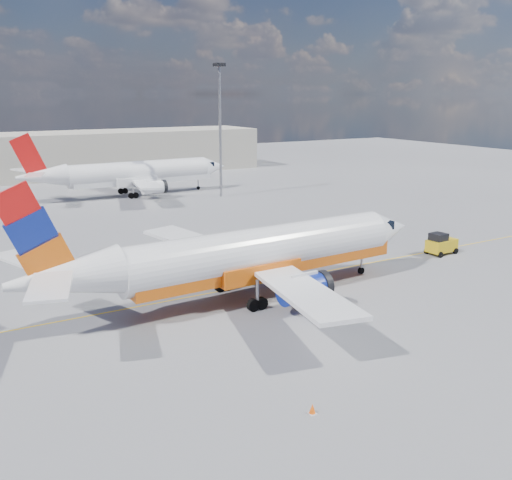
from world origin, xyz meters
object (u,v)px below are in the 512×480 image
main_jet (251,255)px  traffic_cone (312,409)px  second_jet (133,174)px  gse_tug (441,244)px

main_jet → traffic_cone: bearing=-111.5°
main_jet → traffic_cone: main_jet is taller
second_jet → gse_tug: 48.61m
gse_tug → traffic_cone: gse_tug is taller
main_jet → gse_tug: main_jet is taller
main_jet → second_jet: 48.11m
main_jet → traffic_cone: (-5.38, -15.41, -3.13)m
second_jet → traffic_cone: second_jet is taller
traffic_cone → second_jet: bearing=79.1°
main_jet → traffic_cone: size_ratio=63.87×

